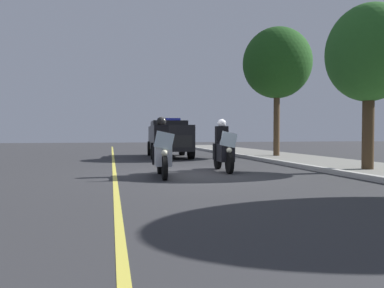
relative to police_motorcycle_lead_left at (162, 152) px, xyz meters
name	(u,v)px	position (x,y,z in m)	size (l,w,h in m)	color
ground_plane	(196,174)	(-0.42, 1.11, -0.70)	(80.00, 80.00, 0.00)	#333335
curb_strip	(318,169)	(-0.42, 5.23, -0.62)	(48.00, 0.24, 0.15)	#B7B5AD
sidewalk_strip	(368,168)	(-0.42, 7.13, -0.65)	(48.00, 3.60, 0.10)	gray
lane_stripe_center	(115,176)	(-0.42, -1.32, -0.70)	(48.00, 0.12, 0.01)	#E0D14C
police_motorcycle_lead_left	(162,152)	(0.00, 0.00, 0.00)	(2.14, 0.60, 1.72)	black
police_motorcycle_lead_right	(223,150)	(-1.06, 2.17, 0.00)	(2.14, 0.60, 1.72)	black
police_suv	(169,137)	(-8.36, 1.55, 0.37)	(4.99, 2.28, 2.05)	black
tree_mid_block	(369,54)	(0.25, 6.59, 3.06)	(2.67, 2.67, 5.24)	#42301E
tree_far_back	(277,63)	(-6.81, 6.90, 4.13)	(3.49, 3.49, 6.55)	#4C3823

